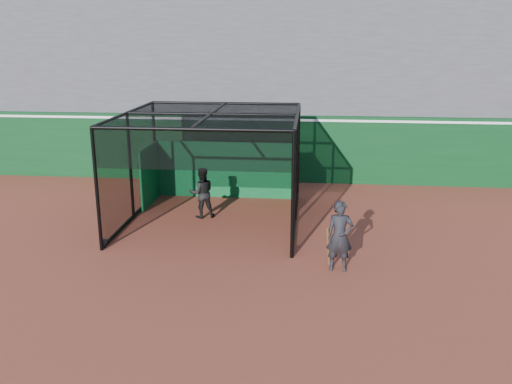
# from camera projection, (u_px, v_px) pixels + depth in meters

# --- Properties ---
(ground) EXTENTS (120.00, 120.00, 0.00)m
(ground) POSITION_uv_depth(u_px,v_px,m) (225.00, 273.00, 12.51)
(ground) COLOR brown
(ground) RESTS_ON ground
(outfield_wall) EXTENTS (50.00, 0.50, 2.50)m
(outfield_wall) POSITION_uv_depth(u_px,v_px,m) (260.00, 147.00, 20.28)
(outfield_wall) COLOR #0A3716
(outfield_wall) RESTS_ON ground
(grandstand) EXTENTS (50.00, 7.85, 8.95)m
(grandstand) POSITION_uv_depth(u_px,v_px,m) (268.00, 56.00, 23.01)
(grandstand) COLOR #4C4C4F
(grandstand) RESTS_ON ground
(batting_cage) EXTENTS (4.96, 5.28, 3.16)m
(batting_cage) POSITION_uv_depth(u_px,v_px,m) (212.00, 169.00, 15.70)
(batting_cage) COLOR black
(batting_cage) RESTS_ON ground
(batter) EXTENTS (0.90, 0.80, 1.53)m
(batter) POSITION_uv_depth(u_px,v_px,m) (202.00, 193.00, 16.20)
(batter) COLOR black
(batter) RESTS_ON ground
(on_deck_player) EXTENTS (0.63, 0.44, 1.67)m
(on_deck_player) POSITION_uv_depth(u_px,v_px,m) (340.00, 236.00, 12.47)
(on_deck_player) COLOR black
(on_deck_player) RESTS_ON ground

